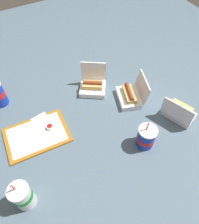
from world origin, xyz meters
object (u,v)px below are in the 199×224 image
at_px(clamshell_hotdog_left, 93,86).
at_px(soda_cup_left, 146,137).
at_px(plastic_fork, 50,139).
at_px(ketchup_cup, 50,127).
at_px(soda_cup_right, 23,196).
at_px(clamshell_sandwich_back, 179,112).
at_px(food_tray, 37,135).
at_px(clamshell_hotdog_front, 130,95).

distance_m(clamshell_hotdog_left, soda_cup_left, 0.53).
distance_m(plastic_fork, clamshell_hotdog_left, 0.48).
bearing_deg(ketchup_cup, plastic_fork, 69.66).
relative_size(ketchup_cup, soda_cup_right, 0.17).
height_order(clamshell_sandwich_back, soda_cup_right, soda_cup_right).
relative_size(plastic_fork, clamshell_hotdog_left, 0.48).
bearing_deg(clamshell_sandwich_back, plastic_fork, -15.94).
distance_m(food_tray, clamshell_sandwich_back, 0.89).
relative_size(clamshell_sandwich_back, soda_cup_left, 1.11).
bearing_deg(clamshell_hotdog_front, soda_cup_left, 70.45).
height_order(plastic_fork, soda_cup_right, soda_cup_right).
xyz_separation_m(food_tray, soda_cup_left, (-0.53, 0.36, 0.07)).
relative_size(ketchup_cup, clamshell_sandwich_back, 0.17).
distance_m(plastic_fork, soda_cup_left, 0.56).
bearing_deg(food_tray, soda_cup_right, 64.35).
height_order(food_tray, soda_cup_right, soda_cup_right).
relative_size(food_tray, plastic_fork, 3.49).
distance_m(clamshell_hotdog_left, clamshell_hotdog_front, 0.27).
bearing_deg(clamshell_hotdog_front, plastic_fork, 4.28).
distance_m(food_tray, soda_cup_right, 0.39).
height_order(ketchup_cup, clamshell_hotdog_left, clamshell_hotdog_left).
bearing_deg(food_tray, clamshell_sandwich_back, 160.63).
relative_size(ketchup_cup, soda_cup_left, 0.19).
distance_m(clamshell_hotdog_front, soda_cup_left, 0.35).
xyz_separation_m(clamshell_hotdog_left, clamshell_hotdog_front, (-0.18, 0.20, -0.00)).
xyz_separation_m(plastic_fork, clamshell_sandwich_back, (-0.78, 0.22, 0.03)).
bearing_deg(food_tray, ketchup_cup, -177.91).
distance_m(clamshell_sandwich_back, soda_cup_right, 1.00).
bearing_deg(clamshell_hotdog_front, food_tray, -2.46).
relative_size(food_tray, soda_cup_right, 1.64).
bearing_deg(clamshell_sandwich_back, food_tray, -19.37).
xyz_separation_m(clamshell_sandwich_back, soda_cup_left, (0.30, 0.06, 0.03)).
xyz_separation_m(food_tray, soda_cup_right, (0.17, 0.35, 0.08)).
bearing_deg(clamshell_sandwich_back, soda_cup_right, 2.93).
relative_size(soda_cup_left, soda_cup_right, 0.88).
relative_size(clamshell_hotdog_left, soda_cup_right, 0.98).
height_order(ketchup_cup, clamshell_hotdog_front, clamshell_hotdog_front).
bearing_deg(food_tray, soda_cup_left, 146.38).
relative_size(plastic_fork, soda_cup_right, 0.47).
relative_size(food_tray, ketchup_cup, 9.59).
distance_m(clamshell_sandwich_back, soda_cup_left, 0.31).
distance_m(clamshell_hotdog_left, clamshell_sandwich_back, 0.59).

